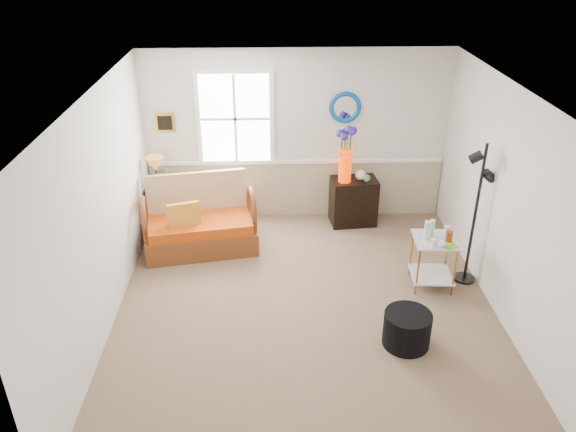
{
  "coord_description": "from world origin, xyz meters",
  "views": [
    {
      "loc": [
        -0.41,
        -5.43,
        4.1
      ],
      "look_at": [
        -0.21,
        0.24,
        1.15
      ],
      "focal_mm": 35.0,
      "sensor_mm": 36.0,
      "label": 1
    }
  ],
  "objects_px": {
    "cabinet": "(353,201)",
    "lamp_stand": "(160,210)",
    "loveseat": "(199,216)",
    "ottoman": "(407,329)",
    "floor_lamp": "(475,216)",
    "side_table": "(433,262)"
  },
  "relations": [
    {
      "from": "side_table",
      "to": "floor_lamp",
      "type": "height_order",
      "value": "floor_lamp"
    },
    {
      "from": "cabinet",
      "to": "loveseat",
      "type": "bearing_deg",
      "value": -168.91
    },
    {
      "from": "loveseat",
      "to": "lamp_stand",
      "type": "distance_m",
      "value": 0.86
    },
    {
      "from": "loveseat",
      "to": "ottoman",
      "type": "bearing_deg",
      "value": -51.44
    },
    {
      "from": "lamp_stand",
      "to": "ottoman",
      "type": "bearing_deg",
      "value": -41.11
    },
    {
      "from": "cabinet",
      "to": "side_table",
      "type": "bearing_deg",
      "value": -71.7
    },
    {
      "from": "lamp_stand",
      "to": "ottoman",
      "type": "relative_size",
      "value": 1.29
    },
    {
      "from": "loveseat",
      "to": "cabinet",
      "type": "xyz_separation_m",
      "value": [
        2.26,
        0.67,
        -0.14
      ]
    },
    {
      "from": "side_table",
      "to": "cabinet",
      "type": "bearing_deg",
      "value": 113.79
    },
    {
      "from": "loveseat",
      "to": "side_table",
      "type": "height_order",
      "value": "loveseat"
    },
    {
      "from": "cabinet",
      "to": "lamp_stand",
      "type": "bearing_deg",
      "value": 177.24
    },
    {
      "from": "lamp_stand",
      "to": "floor_lamp",
      "type": "xyz_separation_m",
      "value": [
        4.15,
        -1.48,
        0.6
      ]
    },
    {
      "from": "lamp_stand",
      "to": "side_table",
      "type": "distance_m",
      "value": 4.0
    },
    {
      "from": "lamp_stand",
      "to": "loveseat",
      "type": "bearing_deg",
      "value": -39.38
    },
    {
      "from": "lamp_stand",
      "to": "cabinet",
      "type": "relative_size",
      "value": 0.92
    },
    {
      "from": "loveseat",
      "to": "floor_lamp",
      "type": "distance_m",
      "value": 3.65
    },
    {
      "from": "floor_lamp",
      "to": "ottoman",
      "type": "height_order",
      "value": "floor_lamp"
    },
    {
      "from": "cabinet",
      "to": "side_table",
      "type": "distance_m",
      "value": 1.89
    },
    {
      "from": "loveseat",
      "to": "floor_lamp",
      "type": "relative_size",
      "value": 0.82
    },
    {
      "from": "loveseat",
      "to": "side_table",
      "type": "xyz_separation_m",
      "value": [
        3.02,
        -1.05,
        -0.17
      ]
    },
    {
      "from": "ottoman",
      "to": "lamp_stand",
      "type": "bearing_deg",
      "value": 138.89
    },
    {
      "from": "cabinet",
      "to": "ottoman",
      "type": "bearing_deg",
      "value": -91.51
    }
  ]
}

